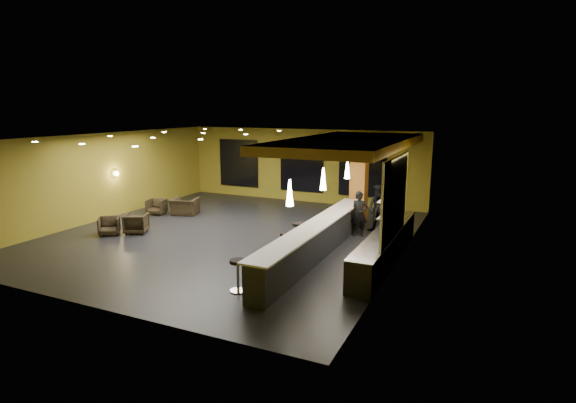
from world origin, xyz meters
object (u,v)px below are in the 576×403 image
at_px(staff_b, 379,209).
at_px(pendant_0, 290,193).
at_px(bar_stool_2, 286,242).
at_px(bar_stool_0, 238,271).
at_px(pendant_2, 347,169).
at_px(armchair_d, 185,206).
at_px(bar_stool_5, 332,214).
at_px(bar_counter, 317,241).
at_px(armchair_c, 157,207).
at_px(column, 359,179).
at_px(bar_stool_1, 265,260).
at_px(armchair_b, 136,223).
at_px(bar_stool_4, 319,224).
at_px(prep_counter, 385,247).
at_px(armchair_a, 109,226).
at_px(bar_stool_3, 298,232).
at_px(pendant_1, 323,179).
at_px(staff_a, 359,214).
at_px(staff_c, 384,214).

bearing_deg(staff_b, pendant_0, -83.96).
relative_size(pendant_0, bar_stool_2, 0.87).
relative_size(pendant_0, bar_stool_0, 0.85).
height_order(pendant_2, bar_stool_0, pendant_2).
xyz_separation_m(armchair_d, bar_stool_5, (6.43, 0.59, 0.18)).
xyz_separation_m(bar_counter, armchair_c, (-8.24, 2.35, -0.17)).
distance_m(column, bar_stool_1, 6.84).
xyz_separation_m(armchair_b, bar_stool_4, (6.25, 2.33, 0.11)).
bearing_deg(armchair_d, prep_counter, 150.70).
height_order(column, armchair_a, column).
height_order(bar_counter, bar_stool_4, bar_counter).
bearing_deg(armchair_c, armchair_d, 7.66).
xyz_separation_m(bar_stool_2, bar_stool_3, (-0.11, 1.16, 0.01)).
height_order(armchair_a, armchair_b, armchair_b).
distance_m(staff_b, bar_stool_4, 2.28).
distance_m(staff_b, bar_stool_2, 4.40).
height_order(bar_stool_1, bar_stool_5, bar_stool_5).
relative_size(staff_b, bar_stool_4, 2.42).
xyz_separation_m(pendant_1, bar_stool_0, (-0.82, -3.82, -1.82)).
height_order(pendant_0, pendant_2, same).
bearing_deg(staff_a, bar_stool_1, -121.95).
height_order(staff_a, bar_stool_3, staff_a).
relative_size(prep_counter, bar_stool_3, 7.25).
bearing_deg(prep_counter, column, 116.00).
bearing_deg(bar_counter, pendant_2, 90.00).
height_order(pendant_0, armchair_d, pendant_0).
distance_m(staff_a, bar_stool_4, 1.46).
distance_m(column, bar_stool_5, 1.83).
height_order(column, staff_b, column).
height_order(armchair_b, armchair_d, armchair_b).
xyz_separation_m(armchair_c, bar_stool_5, (7.56, 1.07, 0.20)).
height_order(bar_stool_2, bar_stool_5, bar_stool_5).
distance_m(armchair_a, bar_stool_5, 8.19).
bearing_deg(armchair_b, bar_stool_2, 150.19).
xyz_separation_m(staff_b, armchair_d, (-8.21, -0.59, -0.54)).
xyz_separation_m(pendant_2, bar_stool_0, (-0.82, -6.32, -1.82)).
xyz_separation_m(bar_counter, staff_c, (1.37, 3.13, 0.28)).
height_order(armchair_c, bar_stool_1, bar_stool_1).
distance_m(bar_counter, prep_counter, 2.06).
relative_size(bar_stool_0, bar_stool_4, 1.13).
bearing_deg(bar_stool_3, pendant_2, 70.07).
height_order(pendant_2, bar_stool_5, pendant_2).
xyz_separation_m(column, armchair_c, (-8.24, -2.25, -1.42)).
xyz_separation_m(armchair_b, bar_stool_2, (6.18, -0.31, 0.16)).
relative_size(armchair_d, bar_stool_5, 1.31).
bearing_deg(staff_c, armchair_a, -170.31).
distance_m(pendant_2, armchair_a, 8.81).
distance_m(column, pendant_2, 1.71).
height_order(prep_counter, bar_stool_4, prep_counter).
relative_size(bar_counter, prep_counter, 1.33).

